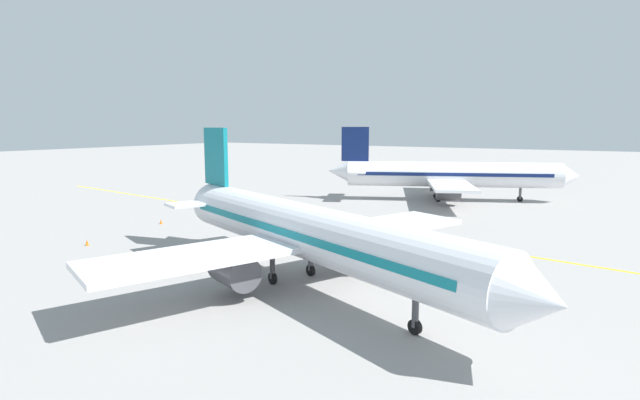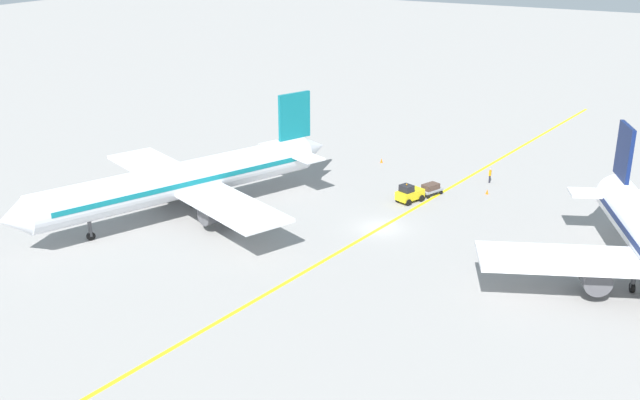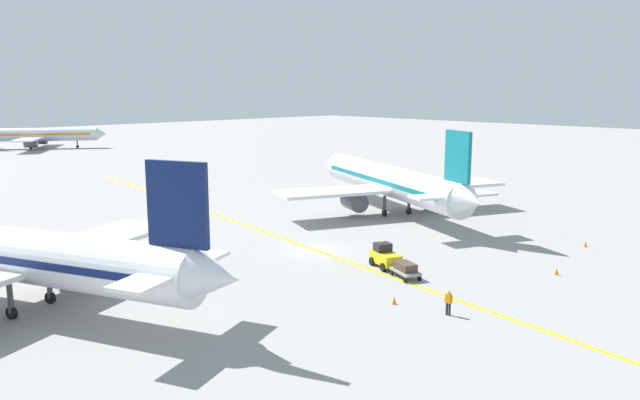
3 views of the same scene
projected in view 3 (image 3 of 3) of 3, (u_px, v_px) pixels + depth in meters
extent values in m
plane|color=gray|center=(316.00, 250.00, 57.09)|extent=(400.00, 400.00, 0.00)
cube|color=yellow|center=(316.00, 250.00, 57.09)|extent=(15.97, 119.04, 0.01)
cylinder|color=white|center=(5.00, 253.00, 41.67)|extent=(15.32, 28.93, 3.60)
cone|color=white|center=(217.00, 277.00, 35.37)|extent=(4.01, 3.97, 3.06)
cube|color=#0F1E51|center=(5.00, 251.00, 41.64)|extent=(14.15, 26.20, 0.50)
cube|color=white|center=(17.00, 265.00, 41.42)|extent=(27.74, 15.98, 0.36)
cylinder|color=#4C4C51|center=(74.00, 264.00, 46.18)|extent=(3.30, 3.81, 2.20)
cube|color=#0F1E51|center=(177.00, 204.00, 35.60)|extent=(1.93, 3.81, 5.00)
cube|color=white|center=(173.00, 269.00, 36.48)|extent=(9.21, 5.80, 0.24)
cylinder|color=#4C4C51|center=(10.00, 298.00, 39.88)|extent=(0.36, 0.36, 2.00)
cylinder|color=black|center=(12.00, 313.00, 40.06)|extent=(0.58, 0.85, 0.80)
cylinder|color=#4C4C51|center=(49.00, 284.00, 42.79)|extent=(0.36, 0.36, 2.00)
cylinder|color=black|center=(50.00, 298.00, 42.97)|extent=(0.58, 0.85, 0.80)
cylinder|color=silver|center=(389.00, 181.00, 73.96)|extent=(14.67, 29.14, 3.60)
cone|color=silver|center=(336.00, 165.00, 88.79)|extent=(4.07, 3.51, 3.42)
cone|color=silver|center=(471.00, 201.00, 58.81)|extent=(3.97, 3.93, 3.06)
cube|color=#0F727F|center=(389.00, 179.00, 73.94)|extent=(13.57, 26.37, 0.50)
cube|color=silver|center=(393.00, 188.00, 73.18)|extent=(27.89, 15.40, 0.36)
cylinder|color=#4C4C51|center=(354.00, 201.00, 71.59)|extent=(3.25, 3.79, 2.20)
cylinder|color=#4C4C51|center=(430.00, 196.00, 75.21)|extent=(3.25, 3.79, 2.20)
cube|color=#0F727F|center=(458.00, 157.00, 60.39)|extent=(1.85, 3.84, 5.00)
cube|color=silver|center=(453.00, 195.00, 61.54)|extent=(9.24, 5.62, 0.24)
cylinder|color=#4C4C51|center=(355.00, 189.00, 83.18)|extent=(0.36, 0.36, 2.00)
cylinder|color=black|center=(355.00, 196.00, 83.35)|extent=(0.56, 0.85, 0.80)
cylinder|color=#4C4C51|center=(385.00, 204.00, 71.98)|extent=(0.36, 0.36, 2.00)
cylinder|color=black|center=(384.00, 213.00, 72.16)|extent=(0.56, 0.85, 0.80)
cylinder|color=#4C4C51|center=(409.00, 202.00, 73.14)|extent=(0.36, 0.36, 2.00)
cylinder|color=black|center=(409.00, 211.00, 73.31)|extent=(0.56, 0.85, 0.80)
cylinder|color=silver|center=(39.00, 135.00, 151.97)|extent=(24.18, 17.81, 3.24)
cone|color=silver|center=(102.00, 134.00, 154.39)|extent=(3.51, 3.76, 3.08)
cube|color=orange|center=(39.00, 134.00, 151.95)|extent=(21.97, 16.33, 0.45)
cube|color=silver|center=(36.00, 137.00, 151.94)|extent=(17.99, 23.50, 0.32)
cylinder|color=#4C4C51|center=(41.00, 140.00, 156.50)|extent=(3.49, 3.25, 1.98)
cylinder|color=#4C4C51|center=(31.00, 143.00, 147.77)|extent=(3.49, 3.25, 1.98)
cylinder|color=#4C4C51|center=(77.00, 143.00, 153.79)|extent=(0.32, 0.32, 1.80)
cylinder|color=black|center=(77.00, 147.00, 153.94)|extent=(0.74, 0.61, 0.72)
cylinder|color=#4C4C51|center=(34.00, 143.00, 153.45)|extent=(0.32, 0.32, 1.80)
cylinder|color=black|center=(34.00, 147.00, 153.61)|extent=(0.74, 0.61, 0.72)
cylinder|color=#4C4C51|center=(31.00, 144.00, 150.66)|extent=(0.32, 0.32, 1.80)
cylinder|color=black|center=(31.00, 148.00, 150.82)|extent=(0.74, 0.61, 0.72)
cube|color=gold|center=(386.00, 258.00, 51.52)|extent=(2.47, 3.34, 0.90)
cube|color=black|center=(383.00, 247.00, 51.87)|extent=(1.58, 1.48, 0.70)
sphere|color=orange|center=(383.00, 242.00, 51.80)|extent=(0.16, 0.16, 0.16)
cylinder|color=black|center=(372.00, 261.00, 52.19)|extent=(0.48, 0.74, 0.70)
cylinder|color=black|center=(388.00, 259.00, 52.77)|extent=(0.48, 0.74, 0.70)
cylinder|color=black|center=(383.00, 267.00, 50.43)|extent=(0.48, 0.74, 0.70)
cylinder|color=black|center=(399.00, 265.00, 51.00)|extent=(0.48, 0.74, 0.70)
cube|color=gray|center=(405.00, 271.00, 48.66)|extent=(2.23, 2.93, 0.20)
cube|color=#4C382D|center=(406.00, 266.00, 48.59)|extent=(1.69, 2.10, 0.60)
cylinder|color=black|center=(392.00, 273.00, 49.42)|extent=(0.29, 0.46, 0.44)
cylinder|color=black|center=(406.00, 271.00, 49.90)|extent=(0.29, 0.46, 0.44)
cylinder|color=black|center=(405.00, 280.00, 47.54)|extent=(0.29, 0.46, 0.44)
cylinder|color=black|center=(419.00, 278.00, 48.02)|extent=(0.29, 0.46, 0.44)
cylinder|color=#23232D|center=(447.00, 309.00, 40.79)|extent=(0.16, 0.16, 0.85)
cylinder|color=#23232D|center=(450.00, 309.00, 40.65)|extent=(0.16, 0.16, 0.85)
cube|color=orange|center=(449.00, 298.00, 40.59)|extent=(0.24, 0.37, 0.60)
cylinder|color=orange|center=(445.00, 298.00, 40.75)|extent=(0.10, 0.10, 0.55)
cylinder|color=orange|center=(452.00, 299.00, 40.43)|extent=(0.10, 0.10, 0.55)
sphere|color=tan|center=(449.00, 292.00, 40.52)|extent=(0.22, 0.22, 0.22)
cone|color=orange|center=(586.00, 244.00, 58.25)|extent=(0.32, 0.32, 0.55)
cone|color=orange|center=(557.00, 271.00, 49.57)|extent=(0.32, 0.32, 0.55)
cone|color=orange|center=(394.00, 300.00, 42.82)|extent=(0.32, 0.32, 0.55)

